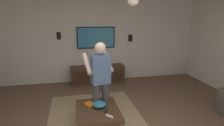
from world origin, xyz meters
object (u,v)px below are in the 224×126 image
Objects in this scene: remote_white at (109,116)px; remote_black at (106,111)px; media_console at (98,75)px; bowl at (99,104)px; wall_speaker_left at (130,38)px; person_standing at (100,78)px; coffee_table at (98,114)px; book at (90,104)px; vase_round at (106,63)px; wall_speaker_right at (59,36)px; tv at (96,38)px.

remote_white is 0.21m from remote_black.
media_console is at bearing 16.96° from remote_black.
bowl reaches higher than remote_white.
wall_speaker_left is at bearing -3.17° from remote_black.
remote_white is at bearing 175.03° from person_standing.
coffee_table is 4.55× the size of book.
remote_black is 0.68× the size of wall_speaker_left.
remote_black is 2.74m from vase_round.
wall_speaker_right is (3.17, 0.94, 1.10)m from remote_white.
person_standing is 2.77m from wall_speaker_right.
coffee_table is 3.39m from wall_speaker_left.
tv is at bearing -16.12° from person_standing.
person_standing reaches higher than media_console.
vase_round is 1.17m from wall_speaker_left.
coffee_table is at bearing 149.01° from person_standing.
person_standing is 2.96m from wall_speaker_left.
wall_speaker_right is (0.01, 1.14, 0.08)m from tv.
remote_white is (-0.62, -0.06, -0.52)m from person_standing.
wall_speaker_right is at bearing 15.40° from coffee_table.
media_console reaches higher than book.
media_console is 7.73× the size of vase_round.
bowl is 1.20× the size of wall_speaker_left.
person_standing is 7.45× the size of vase_round.
wall_speaker_right reaches higher than remote_black.
remote_white is 0.68× the size of wall_speaker_right.
tv is 1.15m from wall_speaker_right.
media_console is 1.71m from wall_speaker_right.
coffee_table is at bearing 10.63° from book.
person_standing is 6.19× the size of bowl.
media_console reaches higher than remote_white.
wall_speaker_left reaches higher than book.
wall_speaker_left is (0.01, -1.15, -0.04)m from tv.
wall_speaker_right reaches higher than wall_speaker_left.
bowl is 1.20× the size of wall_speaker_right.
person_standing is 10.93× the size of remote_black.
book is at bearing -11.77° from media_console.
remote_black is (-0.40, -0.04, -0.52)m from person_standing.
remote_black is (-0.13, -0.14, 0.12)m from coffee_table.
tv is at bearing -6.61° from bowl.
wall_speaker_left is at bearing 90.66° from tv.
coffee_table is 0.23m from remote_black.
tv reaches higher than media_console.
bowl is at bearing -7.24° from media_console.
vase_round is at bearing 137.25° from book.
media_console is 2.41m from person_standing.
vase_round is (-0.26, -0.27, -0.77)m from tv.
vase_round is 1.00× the size of wall_speaker_right.
remote_white is at bearing -155.08° from coffee_table.
tv is 5.48× the size of wall_speaker_left.
vase_round is (2.28, -0.54, -0.27)m from person_standing.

